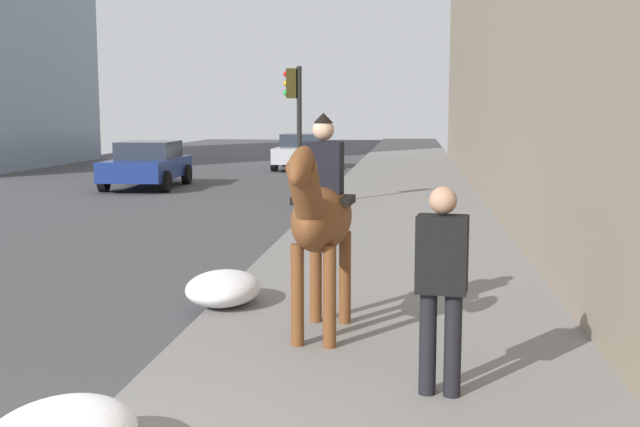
% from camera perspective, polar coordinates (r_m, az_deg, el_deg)
% --- Properties ---
extents(mounted_horse_near, '(2.15, 0.68, 2.27)m').
position_cam_1_polar(mounted_horse_near, '(7.92, 0.06, -0.09)').
color(mounted_horse_near, brown).
rests_on(mounted_horse_near, sidewalk_slab).
extents(pedestrian_greeting, '(0.31, 0.43, 1.70)m').
position_cam_1_polar(pedestrian_greeting, '(6.38, 8.77, -4.54)').
color(pedestrian_greeting, black).
rests_on(pedestrian_greeting, sidewalk_slab).
extents(car_near_lane, '(4.28, 2.23, 1.44)m').
position_cam_1_polar(car_near_lane, '(25.15, -12.34, 3.52)').
color(car_near_lane, navy).
rests_on(car_near_lane, ground).
extents(car_mid_lane, '(4.52, 2.03, 1.44)m').
position_cam_1_polar(car_mid_lane, '(32.50, -1.34, 4.54)').
color(car_mid_lane, '#B7BABF').
rests_on(car_mid_lane, ground).
extents(traffic_light_near_curb, '(0.20, 0.44, 3.44)m').
position_cam_1_polar(traffic_light_near_curb, '(18.95, -1.79, 7.21)').
color(traffic_light_near_curb, black).
rests_on(traffic_light_near_curb, ground).
extents(snow_pile_far, '(1.14, 0.88, 0.39)m').
position_cam_1_polar(snow_pile_far, '(9.48, -6.99, -5.36)').
color(snow_pile_far, white).
rests_on(snow_pile_far, sidewalk_slab).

